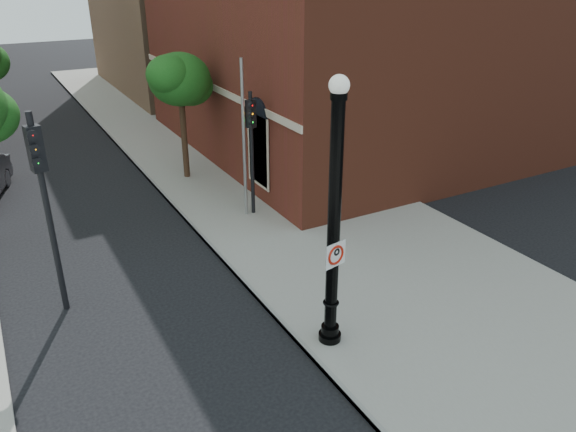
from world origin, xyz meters
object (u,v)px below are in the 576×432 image
lamppost (334,233)px  traffic_signal_left (42,183)px  no_parking_sign (336,255)px  traffic_signal_right (251,135)px

lamppost → traffic_signal_left: size_ratio=1.21×
lamppost → traffic_signal_left: lamppost is taller
lamppost → no_parking_sign: lamppost is taller
no_parking_sign → traffic_signal_right: bearing=65.9°
lamppost → traffic_signal_left: bearing=138.9°
traffic_signal_right → no_parking_sign: bearing=-125.8°
no_parking_sign → traffic_signal_left: bearing=125.7°
lamppost → traffic_signal_right: size_ratio=1.43×
lamppost → traffic_signal_right: 7.49m
lamppost → no_parking_sign: 0.46m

